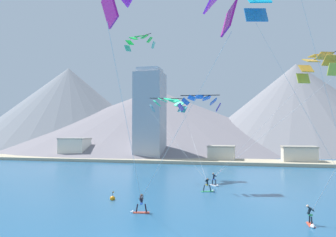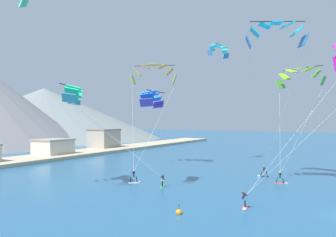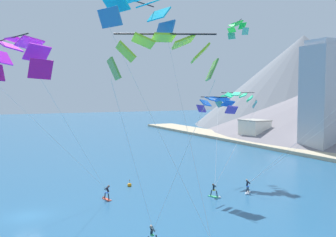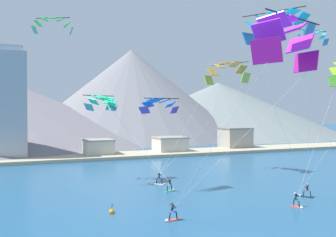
{
  "view_description": "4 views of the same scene",
  "coord_description": "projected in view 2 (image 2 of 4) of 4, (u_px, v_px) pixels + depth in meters",
  "views": [
    {
      "loc": [
        7.18,
        -19.41,
        7.34
      ],
      "look_at": [
        -1.68,
        17.18,
        8.79
      ],
      "focal_mm": 35.0,
      "sensor_mm": 36.0,
      "label": 1
    },
    {
      "loc": [
        -32.41,
        -0.13,
        8.36
      ],
      "look_at": [
        1.74,
        19.33,
        8.48
      ],
      "focal_mm": 35.0,
      "sensor_mm": 36.0,
      "label": 2
    },
    {
      "loc": [
        38.88,
        -3.62,
        12.18
      ],
      "look_at": [
        -0.12,
        15.68,
        9.28
      ],
      "focal_mm": 40.0,
      "sensor_mm": 36.0,
      "label": 3
    },
    {
      "loc": [
        -15.77,
        -23.05,
        10.29
      ],
      "look_at": [
        0.67,
        16.82,
        9.33
      ],
      "focal_mm": 40.0,
      "sensor_mm": 36.0,
      "label": 4
    }
  ],
  "objects": [
    {
      "name": "parafoil_kite_far_left",
      "position": [
        74.0,
        93.0,
        38.59
      ],
      "size": [
        9.49,
        10.5,
        11.12
      ],
      "color": "teal"
    },
    {
      "name": "parafoil_kite_distant_mid_solo",
      "position": [
        219.0,
        49.0,
        63.13
      ],
      "size": [
        5.23,
        2.85,
        2.45
      ],
      "color": "#3981CB"
    },
    {
      "name": "kitesurfer_near_trail",
      "position": [
        135.0,
        179.0,
        43.09
      ],
      "size": [
        1.42,
        1.6,
        1.8
      ],
      "color": "white",
      "rests_on": "ground"
    },
    {
      "name": "parafoil_kite_mid_center",
      "position": [
        276.0,
        32.0,
        40.45
      ],
      "size": [
        9.36,
        7.47,
        19.19
      ],
      "color": "#2870B4"
    },
    {
      "name": "kitesurfer_near_lead",
      "position": [
        244.0,
        203.0,
        30.53
      ],
      "size": [
        1.79,
        0.81,
        1.73
      ],
      "color": "#E54C33",
      "rests_on": "ground"
    },
    {
      "name": "kitesurfer_far_left",
      "position": [
        163.0,
        183.0,
        40.63
      ],
      "size": [
        1.75,
        1.09,
        1.73
      ],
      "color": "#33B266",
      "rests_on": "ground"
    },
    {
      "name": "shore_building_quay_east",
      "position": [
        104.0,
        139.0,
        90.49
      ],
      "size": [
        7.35,
        6.5,
        5.74
      ],
      "color": "#A89E8E",
      "rests_on": "ground"
    },
    {
      "name": "race_marker_buoy",
      "position": [
        179.0,
        212.0,
        28.87
      ],
      "size": [
        0.56,
        0.56,
        1.02
      ],
      "color": "orange",
      "rests_on": "ground"
    },
    {
      "name": "parafoil_kite_distant_high_outer",
      "position": [
        152.0,
        97.0,
        40.02
      ],
      "size": [
        5.55,
        2.84,
        2.05
      ],
      "color": "#563EB4"
    },
    {
      "name": "parafoil_kite_near_trail",
      "position": [
        154.0,
        72.0,
        58.47
      ],
      "size": [
        16.68,
        9.97,
        16.88
      ],
      "color": "#BDC93C"
    },
    {
      "name": "mountain_peak_east_shoulder",
      "position": [
        44.0,
        113.0,
        147.02
      ],
      "size": [
        104.22,
        104.22,
        22.47
      ],
      "color": "slate",
      "rests_on": "ground"
    },
    {
      "name": "shore_building_harbour_front",
      "position": [
        53.0,
        148.0,
        72.93
      ],
      "size": [
        7.3,
        6.49,
        4.0
      ],
      "color": "beige",
      "rests_on": "ground"
    },
    {
      "name": "kitesurfer_mid_center",
      "position": [
        263.0,
        173.0,
        47.93
      ],
      "size": [
        1.3,
        1.67,
        1.65
      ],
      "color": "black",
      "rests_on": "ground"
    },
    {
      "name": "kitesurfer_far_right",
      "position": [
        282.0,
        180.0,
        42.54
      ],
      "size": [
        0.58,
        1.75,
        1.65
      ],
      "color": "#E54C33",
      "rests_on": "ground"
    },
    {
      "name": "parafoil_kite_far_right",
      "position": [
        300.0,
        75.0,
        46.83
      ],
      "size": [
        7.48,
        7.02,
        14.63
      ],
      "color": "#59A53D"
    }
  ]
}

